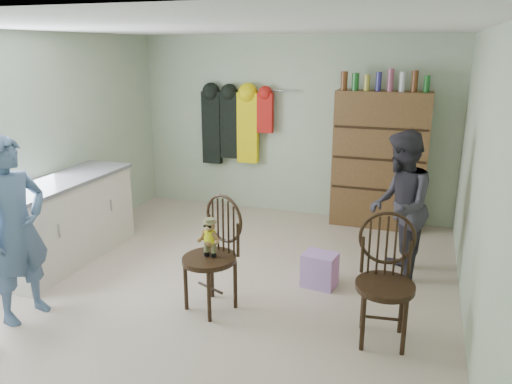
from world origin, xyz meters
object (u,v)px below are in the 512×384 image
at_px(chair_front, 214,247).
at_px(chair_far, 385,274).
at_px(dresser, 380,159).
at_px(counter, 65,220).

xyz_separation_m(chair_front, chair_far, (1.52, -0.02, -0.02)).
distance_m(chair_front, chair_far, 1.52).
relative_size(chair_far, dresser, 0.51).
bearing_deg(chair_far, counter, 165.28).
distance_m(counter, chair_far, 3.57).
distance_m(chair_front, dresser, 3.01).
bearing_deg(chair_front, counter, -169.20).
bearing_deg(counter, chair_front, -12.71).
xyz_separation_m(counter, chair_front, (2.02, -0.46, 0.12)).
height_order(chair_far, dresser, dresser).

